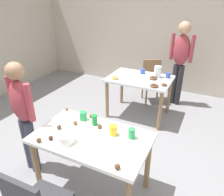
# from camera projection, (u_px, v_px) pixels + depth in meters

# --- Properties ---
(ground_plane) EXTENTS (6.40, 6.40, 0.00)m
(ground_plane) POSITION_uv_depth(u_px,v_px,m) (96.00, 173.00, 2.72)
(ground_plane) COLOR gray
(wall_back) EXTENTS (6.40, 0.10, 2.60)m
(wall_back) POSITION_uv_depth(u_px,v_px,m) (166.00, 33.00, 4.74)
(wall_back) COLOR #BCB2A3
(wall_back) RESTS_ON ground_plane
(dining_table_near) EXTENTS (1.20, 0.72, 0.75)m
(dining_table_near) POSITION_uv_depth(u_px,v_px,m) (92.00, 144.00, 2.23)
(dining_table_near) COLOR white
(dining_table_near) RESTS_ON ground_plane
(dining_table_far) EXTENTS (1.09, 0.78, 0.75)m
(dining_table_far) POSITION_uv_depth(u_px,v_px,m) (139.00, 83.00, 3.79)
(dining_table_far) COLOR silver
(dining_table_far) RESTS_ON ground_plane
(chair_far_table) EXTENTS (0.55, 0.55, 0.87)m
(chair_far_table) POSITION_uv_depth(u_px,v_px,m) (152.00, 78.00, 4.43)
(chair_far_table) COLOR olive
(chair_far_table) RESTS_ON ground_plane
(person_girl_near) EXTENTS (0.45, 0.26, 1.44)m
(person_girl_near) POSITION_uv_depth(u_px,v_px,m) (23.00, 111.00, 2.44)
(person_girl_near) COLOR #383D4C
(person_girl_near) RESTS_ON ground_plane
(person_adult_far) EXTENTS (0.46, 0.25, 1.65)m
(person_adult_far) POSITION_uv_depth(u_px,v_px,m) (181.00, 57.00, 4.06)
(person_adult_far) COLOR #28282D
(person_adult_far) RESTS_ON ground_plane
(mixing_bowl) EXTENTS (0.17, 0.17, 0.08)m
(mixing_bowl) POSITION_uv_depth(u_px,v_px,m) (66.00, 138.00, 2.09)
(mixing_bowl) COLOR white
(mixing_bowl) RESTS_ON dining_table_near
(soda_can) EXTENTS (0.07, 0.07, 0.12)m
(soda_can) POSITION_uv_depth(u_px,v_px,m) (95.00, 120.00, 2.36)
(soda_can) COLOR #198438
(soda_can) RESTS_ON dining_table_near
(fork_near) EXTENTS (0.17, 0.02, 0.01)m
(fork_near) POSITION_uv_depth(u_px,v_px,m) (124.00, 152.00, 1.97)
(fork_near) COLOR silver
(fork_near) RESTS_ON dining_table_near
(cup_near_0) EXTENTS (0.08, 0.08, 0.10)m
(cup_near_0) POSITION_uv_depth(u_px,v_px,m) (83.00, 116.00, 2.46)
(cup_near_0) COLOR green
(cup_near_0) RESTS_ON dining_table_near
(cup_near_1) EXTENTS (0.08, 0.08, 0.11)m
(cup_near_1) POSITION_uv_depth(u_px,v_px,m) (113.00, 130.00, 2.19)
(cup_near_1) COLOR yellow
(cup_near_1) RESTS_ON dining_table_near
(cup_near_2) EXTENTS (0.07, 0.07, 0.11)m
(cup_near_2) POSITION_uv_depth(u_px,v_px,m) (132.00, 133.00, 2.14)
(cup_near_2) COLOR green
(cup_near_2) RESTS_ON dining_table_near
(cake_ball_0) EXTENTS (0.05, 0.05, 0.05)m
(cake_ball_0) POSITION_uv_depth(u_px,v_px,m) (39.00, 140.00, 2.09)
(cake_ball_0) COLOR brown
(cake_ball_0) RESTS_ON dining_table_near
(cake_ball_1) EXTENTS (0.04, 0.04, 0.04)m
(cake_ball_1) POSITION_uv_depth(u_px,v_px,m) (67.00, 109.00, 2.67)
(cake_ball_1) COLOR brown
(cake_ball_1) RESTS_ON dining_table_near
(cake_ball_2) EXTENTS (0.05, 0.05, 0.05)m
(cake_ball_2) POSITION_uv_depth(u_px,v_px,m) (100.00, 126.00, 2.31)
(cake_ball_2) COLOR brown
(cake_ball_2) RESTS_ON dining_table_near
(cake_ball_3) EXTENTS (0.05, 0.05, 0.05)m
(cake_ball_3) POSITION_uv_depth(u_px,v_px,m) (51.00, 138.00, 2.12)
(cake_ball_3) COLOR #3D2319
(cake_ball_3) RESTS_ON dining_table_near
(cake_ball_4) EXTENTS (0.05, 0.05, 0.05)m
(cake_ball_4) POSITION_uv_depth(u_px,v_px,m) (117.00, 167.00, 1.77)
(cake_ball_4) COLOR brown
(cake_ball_4) RESTS_ON dining_table_near
(cake_ball_5) EXTENTS (0.05, 0.05, 0.05)m
(cake_ball_5) POSITION_uv_depth(u_px,v_px,m) (59.00, 127.00, 2.30)
(cake_ball_5) COLOR brown
(cake_ball_5) RESTS_ON dining_table_near
(cake_ball_6) EXTENTS (0.05, 0.05, 0.05)m
(cake_ball_6) POSITION_uv_depth(u_px,v_px,m) (75.00, 123.00, 2.37)
(cake_ball_6) COLOR brown
(cake_ball_6) RESTS_ON dining_table_near
(cake_ball_7) EXTENTS (0.04, 0.04, 0.04)m
(cake_ball_7) POSITION_uv_depth(u_px,v_px,m) (91.00, 116.00, 2.52)
(cake_ball_7) COLOR brown
(cake_ball_7) RESTS_ON dining_table_near
(pitcher_far) EXTENTS (0.12, 0.12, 0.20)m
(pitcher_far) POSITION_uv_depth(u_px,v_px,m) (158.00, 72.00, 3.72)
(pitcher_far) COLOR white
(pitcher_far) RESTS_ON dining_table_far
(cup_far_0) EXTENTS (0.08, 0.08, 0.09)m
(cup_far_0) POSITION_uv_depth(u_px,v_px,m) (168.00, 75.00, 3.72)
(cup_far_0) COLOR #3351B2
(cup_far_0) RESTS_ON dining_table_far
(cup_far_1) EXTENTS (0.09, 0.09, 0.09)m
(cup_far_1) POSITION_uv_depth(u_px,v_px,m) (143.00, 71.00, 3.92)
(cup_far_1) COLOR #3351B2
(cup_far_1) RESTS_ON dining_table_far
(donut_far_0) EXTENTS (0.13, 0.13, 0.04)m
(donut_far_0) POSITION_uv_depth(u_px,v_px,m) (115.00, 78.00, 3.67)
(donut_far_0) COLOR gold
(donut_far_0) RESTS_ON dining_table_far
(donut_far_1) EXTENTS (0.10, 0.10, 0.03)m
(donut_far_1) POSITION_uv_depth(u_px,v_px,m) (164.00, 85.00, 3.40)
(donut_far_1) COLOR brown
(donut_far_1) RESTS_ON dining_table_far
(donut_far_2) EXTENTS (0.14, 0.14, 0.04)m
(donut_far_2) POSITION_uv_depth(u_px,v_px,m) (153.00, 78.00, 3.66)
(donut_far_2) COLOR brown
(donut_far_2) RESTS_ON dining_table_far
(donut_far_3) EXTENTS (0.14, 0.14, 0.04)m
(donut_far_3) POSITION_uv_depth(u_px,v_px,m) (154.00, 86.00, 3.36)
(donut_far_3) COLOR brown
(donut_far_3) RESTS_ON dining_table_far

